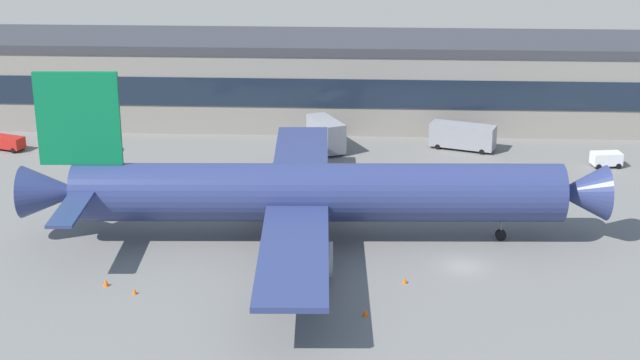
{
  "coord_description": "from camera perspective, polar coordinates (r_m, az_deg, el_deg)",
  "views": [
    {
      "loc": [
        -9.46,
        -84.16,
        37.59
      ],
      "look_at": [
        -14.07,
        9.84,
        5.0
      ],
      "focal_mm": 54.15,
      "sensor_mm": 36.0,
      "label": 1
    }
  ],
  "objects": [
    {
      "name": "ground_plane",
      "position": [
        92.66,
        8.45,
        -5.06
      ],
      "size": [
        600.0,
        600.0,
        0.0
      ],
      "primitive_type": "plane",
      "color": "slate"
    },
    {
      "name": "terminal_building",
      "position": [
        138.86,
        6.68,
        5.87
      ],
      "size": [
        187.88,
        16.26,
        12.17
      ],
      "color": "gray",
      "rests_on": "ground_plane"
    },
    {
      "name": "airliner",
      "position": [
        95.82,
        -0.65,
        -0.74
      ],
      "size": [
        58.3,
        49.71,
        17.29
      ],
      "color": "navy",
      "rests_on": "ground_plane"
    },
    {
      "name": "catering_truck",
      "position": [
        125.72,
        0.33,
        2.79
      ],
      "size": [
        5.48,
        7.61,
        4.15
      ],
      "color": "gray",
      "rests_on": "ground_plane"
    },
    {
      "name": "belt_loader",
      "position": [
        129.79,
        -14.56,
        2.17
      ],
      "size": [
        3.5,
        6.69,
        1.95
      ],
      "color": "yellow",
      "rests_on": "ground_plane"
    },
    {
      "name": "baggage_tug",
      "position": [
        124.42,
        16.53,
        1.23
      ],
      "size": [
        3.85,
        2.55,
        1.85
      ],
      "color": "white",
      "rests_on": "ground_plane"
    },
    {
      "name": "fuel_truck",
      "position": [
        127.48,
        8.5,
        2.62
      ],
      "size": [
        8.85,
        5.42,
        3.35
      ],
      "color": "gray",
      "rests_on": "ground_plane"
    },
    {
      "name": "follow_me_car",
      "position": [
        132.5,
        -18.01,
        2.15
      ],
      "size": [
        4.78,
        3.27,
        1.85
      ],
      "color": "red",
      "rests_on": "ground_plane"
    },
    {
      "name": "traffic_cone_0",
      "position": [
        82.34,
        2.69,
        -7.82
      ],
      "size": [
        0.55,
        0.55,
        0.68
      ],
      "primitive_type": "cone",
      "color": "#F2590C",
      "rests_on": "ground_plane"
    },
    {
      "name": "traffic_cone_1",
      "position": [
        88.43,
        5.04,
        -5.93
      ],
      "size": [
        0.46,
        0.46,
        0.57
      ],
      "primitive_type": "cone",
      "color": "#F2590C",
      "rests_on": "ground_plane"
    },
    {
      "name": "traffic_cone_2",
      "position": [
        89.67,
        -12.54,
        -5.93
      ],
      "size": [
        0.55,
        0.55,
        0.68
      ],
      "primitive_type": "cone",
      "color": "#F2590C",
      "rests_on": "ground_plane"
    },
    {
      "name": "traffic_cone_3",
      "position": [
        87.64,
        -10.9,
        -6.47
      ],
      "size": [
        0.44,
        0.44,
        0.56
      ],
      "primitive_type": "cone",
      "color": "#F2590C",
      "rests_on": "ground_plane"
    }
  ]
}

